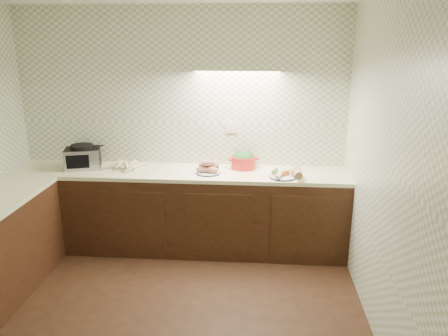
# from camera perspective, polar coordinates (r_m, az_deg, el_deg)

# --- Properties ---
(room) EXTENTS (3.60, 3.60, 2.60)m
(room) POSITION_cam_1_polar(r_m,az_deg,el_deg) (3.09, -11.47, 4.29)
(room) COLOR black
(room) RESTS_ON ground
(counter) EXTENTS (3.60, 3.60, 0.90)m
(counter) POSITION_cam_1_polar(r_m,az_deg,el_deg) (4.30, -16.95, -9.12)
(counter) COLOR black
(counter) RESTS_ON ground
(toaster_oven) EXTENTS (0.42, 0.37, 0.26)m
(toaster_oven) POSITION_cam_1_polar(r_m,az_deg,el_deg) (4.98, -17.98, 1.36)
(toaster_oven) COLOR black
(toaster_oven) RESTS_ON counter
(parsnip_pile) EXTENTS (0.43, 0.41, 0.08)m
(parsnip_pile) POSITION_cam_1_polar(r_m,az_deg,el_deg) (4.84, -13.09, 0.27)
(parsnip_pile) COLOR beige
(parsnip_pile) RESTS_ON counter
(sweet_potato_plate) EXTENTS (0.26, 0.26, 0.15)m
(sweet_potato_plate) POSITION_cam_1_polar(r_m,az_deg,el_deg) (4.57, -2.07, -0.05)
(sweet_potato_plate) COLOR #131A3F
(sweet_potato_plate) RESTS_ON counter
(onion_bowl) EXTENTS (0.14, 0.14, 0.11)m
(onion_bowl) POSITION_cam_1_polar(r_m,az_deg,el_deg) (4.74, -1.62, 0.43)
(onion_bowl) COLOR black
(onion_bowl) RESTS_ON counter
(dutch_oven) EXTENTS (0.34, 0.33, 0.19)m
(dutch_oven) POSITION_cam_1_polar(r_m,az_deg,el_deg) (4.74, 2.56, 1.04)
(dutch_oven) COLOR red
(dutch_oven) RESTS_ON counter
(veg_plate) EXTENTS (0.34, 0.28, 0.13)m
(veg_plate) POSITION_cam_1_polar(r_m,az_deg,el_deg) (4.48, 8.40, -0.68)
(veg_plate) COLOR #131A3F
(veg_plate) RESTS_ON counter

